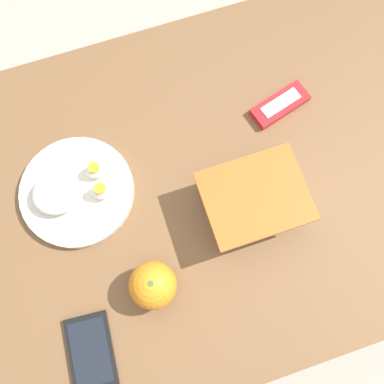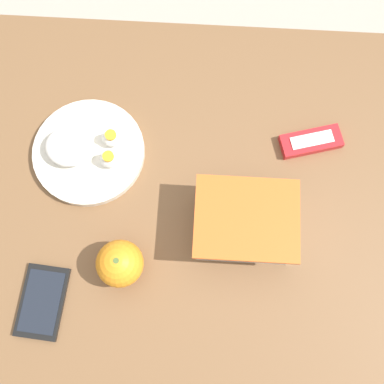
{
  "view_description": "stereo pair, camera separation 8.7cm",
  "coord_description": "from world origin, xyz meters",
  "px_view_note": "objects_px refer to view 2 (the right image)",
  "views": [
    {
      "loc": [
        0.07,
        0.23,
        1.62
      ],
      "look_at": [
        -0.0,
        0.01,
        0.78
      ],
      "focal_mm": 42.0,
      "sensor_mm": 36.0,
      "label": 1
    },
    {
      "loc": [
        -0.02,
        0.24,
        1.62
      ],
      "look_at": [
        -0.0,
        0.01,
        0.78
      ],
      "focal_mm": 42.0,
      "sensor_mm": 36.0,
      "label": 2
    }
  ],
  "objects_px": {
    "candy_bar": "(311,141)",
    "rice_plate": "(86,150)",
    "food_container": "(244,224)",
    "orange_fruit": "(120,263)",
    "cell_phone": "(42,302)"
  },
  "relations": [
    {
      "from": "orange_fruit",
      "to": "candy_bar",
      "type": "xyz_separation_m",
      "value": [
        -0.36,
        -0.27,
        -0.03
      ]
    },
    {
      "from": "candy_bar",
      "to": "cell_phone",
      "type": "xyz_separation_m",
      "value": [
        0.51,
        0.35,
        -0.0
      ]
    },
    {
      "from": "food_container",
      "to": "cell_phone",
      "type": "xyz_separation_m",
      "value": [
        0.37,
        0.16,
        -0.03
      ]
    },
    {
      "from": "candy_bar",
      "to": "cell_phone",
      "type": "bearing_deg",
      "value": 34.6
    },
    {
      "from": "orange_fruit",
      "to": "cell_phone",
      "type": "bearing_deg",
      "value": 27.51
    },
    {
      "from": "cell_phone",
      "to": "candy_bar",
      "type": "bearing_deg",
      "value": -145.4
    },
    {
      "from": "orange_fruit",
      "to": "cell_phone",
      "type": "xyz_separation_m",
      "value": [
        0.14,
        0.08,
        -0.04
      ]
    },
    {
      "from": "rice_plate",
      "to": "candy_bar",
      "type": "relative_size",
      "value": 1.7
    },
    {
      "from": "food_container",
      "to": "rice_plate",
      "type": "xyz_separation_m",
      "value": [
        0.32,
        -0.14,
        -0.02
      ]
    },
    {
      "from": "rice_plate",
      "to": "orange_fruit",
      "type": "bearing_deg",
      "value": 112.91
    },
    {
      "from": "food_container",
      "to": "candy_bar",
      "type": "relative_size",
      "value": 1.41
    },
    {
      "from": "food_container",
      "to": "candy_bar",
      "type": "height_order",
      "value": "food_container"
    },
    {
      "from": "food_container",
      "to": "orange_fruit",
      "type": "bearing_deg",
      "value": 21.32
    },
    {
      "from": "food_container",
      "to": "orange_fruit",
      "type": "xyz_separation_m",
      "value": [
        0.23,
        0.09,
        0.0
      ]
    },
    {
      "from": "candy_bar",
      "to": "rice_plate",
      "type": "bearing_deg",
      "value": 6.03
    }
  ]
}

